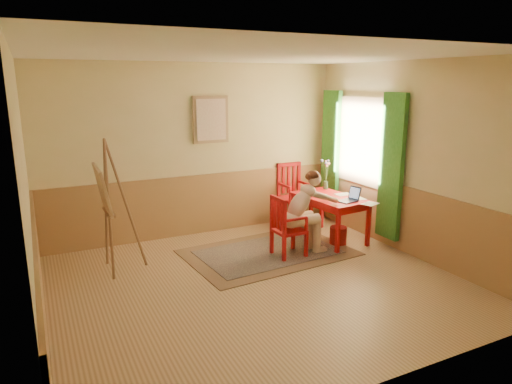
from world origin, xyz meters
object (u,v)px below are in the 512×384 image
chair_back (293,194)px  chair_left (286,227)px  figure (304,209)px  easel (106,194)px  table (330,202)px  laptop (350,198)px

chair_back → chair_left: bearing=-124.0°
figure → easel: size_ratio=0.69×
table → figure: 0.79m
table → laptop: 0.40m
figure → easel: easel is taller
table → easel: (-3.38, 0.25, 0.44)m
table → easel: bearing=175.8°
easel → figure: bearing=-12.5°
chair_left → figure: size_ratio=0.73×
table → laptop: (0.11, -0.36, 0.13)m
chair_left → chair_back: chair_back is taller
figure → chair_back: bearing=65.0°
laptop → easel: size_ratio=0.21×
figure → laptop: bearing=-1.1°
chair_back → laptop: size_ratio=2.82×
table → laptop: bearing=-73.4°
chair_left → easel: (-2.39, 0.59, 0.61)m
easel → chair_left: bearing=-13.8°
figure → table: bearing=26.2°
table → chair_back: (-0.05, 1.06, -0.09)m
table → chair_back: 1.06m
table → chair_back: size_ratio=1.18×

